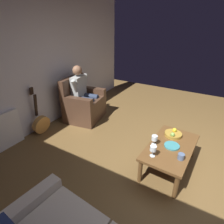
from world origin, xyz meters
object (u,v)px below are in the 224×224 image
(guitar, at_px, (41,123))
(wine_glass_near, at_px, (153,149))
(fruit_bowl, at_px, (173,134))
(decorative_dish, at_px, (172,146))
(coffee_table, at_px, (170,149))
(candle_jar, at_px, (181,157))
(armchair, at_px, (83,105))
(person_seated, at_px, (84,92))
(wine_glass_far, at_px, (154,138))

(guitar, distance_m, wine_glass_near, 2.36)
(fruit_bowl, xyz_separation_m, decorative_dish, (0.29, 0.06, -0.02))
(coffee_table, bearing_deg, candle_jar, 39.31)
(armchair, distance_m, candle_jar, 2.50)
(wine_glass_near, bearing_deg, coffee_table, 156.01)
(armchair, bearing_deg, guitar, -29.70)
(armchair, relative_size, candle_jar, 11.00)
(person_seated, bearing_deg, fruit_bowl, 70.25)
(decorative_dish, bearing_deg, candle_jar, 38.55)
(wine_glass_far, bearing_deg, decorative_dish, 108.51)
(coffee_table, xyz_separation_m, fruit_bowl, (-0.29, -0.04, 0.09))
(person_seated, bearing_deg, wine_glass_far, 58.83)
(person_seated, relative_size, guitar, 1.28)
(armchair, xyz_separation_m, coffee_table, (0.65, 2.16, 0.02))
(armchair, bearing_deg, decorative_dish, 63.39)
(fruit_bowl, bearing_deg, person_seated, -99.93)
(coffee_table, xyz_separation_m, wine_glass_near, (0.36, -0.16, 0.17))
(guitar, relative_size, wine_glass_far, 6.43)
(wine_glass_near, bearing_deg, wine_glass_far, -164.71)
(armchair, relative_size, person_seated, 0.79)
(armchair, relative_size, guitar, 1.01)
(person_seated, xyz_separation_m, fruit_bowl, (0.37, 2.09, -0.22))
(wine_glass_far, distance_m, candle_jar, 0.44)
(person_seated, height_order, wine_glass_near, person_seated)
(coffee_table, height_order, candle_jar, candle_jar)
(coffee_table, xyz_separation_m, guitar, (0.30, -2.50, -0.14))
(person_seated, xyz_separation_m, candle_jar, (0.88, 2.31, -0.21))
(wine_glass_far, xyz_separation_m, candle_jar, (0.13, 0.42, -0.06))
(armchair, height_order, wine_glass_far, armchair)
(guitar, xyz_separation_m, decorative_dish, (-0.29, 2.51, 0.21))
(guitar, relative_size, fruit_bowl, 3.58)
(coffee_table, bearing_deg, decorative_dish, 52.88)
(decorative_dish, bearing_deg, coffee_table, -127.12)
(wine_glass_far, xyz_separation_m, decorative_dish, (-0.08, 0.24, -0.09))
(person_seated, height_order, coffee_table, person_seated)
(fruit_bowl, relative_size, decorative_dish, 1.22)
(person_seated, bearing_deg, candle_jar, 59.44)
(wine_glass_far, bearing_deg, wine_glass_near, 15.29)
(decorative_dish, bearing_deg, guitar, -83.48)
(wine_glass_far, bearing_deg, candle_jar, 72.10)
(guitar, xyz_separation_m, wine_glass_far, (-0.20, 2.27, 0.30))
(guitar, height_order, candle_jar, guitar)
(candle_jar, bearing_deg, decorative_dish, -141.45)
(candle_jar, bearing_deg, fruit_bowl, -155.86)
(coffee_table, height_order, wine_glass_far, wine_glass_far)
(guitar, bearing_deg, coffee_table, 96.76)
(wine_glass_near, relative_size, fruit_bowl, 0.61)
(decorative_dish, bearing_deg, person_seated, -107.12)
(wine_glass_far, height_order, fruit_bowl, wine_glass_far)
(person_seated, distance_m, guitar, 1.11)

